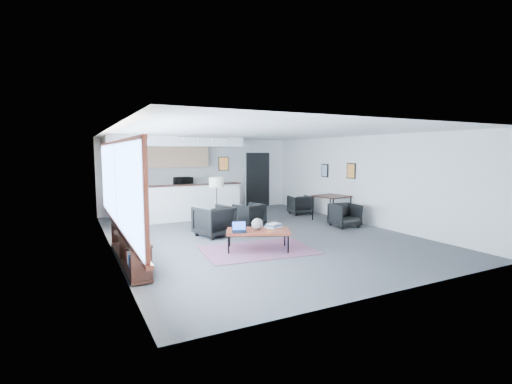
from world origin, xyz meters
name	(u,v)px	position (x,y,z in m)	size (l,w,h in m)	color
room	(256,184)	(0.00, 0.00, 1.30)	(7.02, 9.02, 2.62)	#47474A
window	(117,187)	(-3.46, -0.90, 1.46)	(0.10, 5.95, 1.66)	#8CBFFF
console	(129,246)	(-3.30, -1.05, 0.33)	(0.35, 3.00, 0.80)	black
kitchenette	(173,175)	(-1.20, 3.71, 1.38)	(4.20, 1.96, 2.60)	white
doorway	(257,179)	(2.30, 4.42, 1.07)	(1.10, 0.12, 2.15)	black
track_light	(205,138)	(-0.59, 2.20, 2.53)	(1.60, 0.07, 0.15)	silver
wall_art_lower	(351,171)	(3.47, 0.40, 1.55)	(0.03, 0.38, 0.48)	black
wall_art_upper	(325,171)	(3.47, 1.70, 1.50)	(0.03, 0.34, 0.44)	black
kilim_rug	(258,250)	(-0.67, -1.39, 0.01)	(2.51, 1.84, 0.01)	#693952
coffee_table	(258,232)	(-0.67, -1.39, 0.41)	(1.53, 1.22, 0.44)	maroon
laptop	(239,229)	(-1.10, -1.36, 0.50)	(0.37, 0.33, 0.22)	black
ceramic_pot	(257,224)	(-0.66, -1.35, 0.57)	(0.25, 0.25, 0.25)	gray
book_stack	(274,226)	(-0.24, -1.32, 0.49)	(0.40, 0.36, 0.10)	silver
coaster	(269,232)	(-0.53, -1.66, 0.44)	(0.10, 0.10, 0.01)	#E5590C
armchair_left	(214,220)	(-1.05, 0.32, 0.42)	(0.82, 0.77, 0.85)	black
armchair_right	(249,214)	(0.30, 1.04, 0.36)	(0.71, 0.66, 0.73)	black
floor_lamp	(216,184)	(-0.57, 1.34, 1.23)	(0.48, 0.48, 1.41)	black
dining_table	(332,198)	(3.00, 0.72, 0.71)	(1.08, 1.08, 0.78)	black
dining_chair_near	(345,216)	(2.69, -0.27, 0.31)	(0.61, 0.57, 0.63)	black
dining_chair_far	(300,205)	(2.75, 2.11, 0.30)	(0.59, 0.55, 0.61)	black
microwave	(183,181)	(-0.73, 4.15, 1.13)	(0.59, 0.33, 0.40)	black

